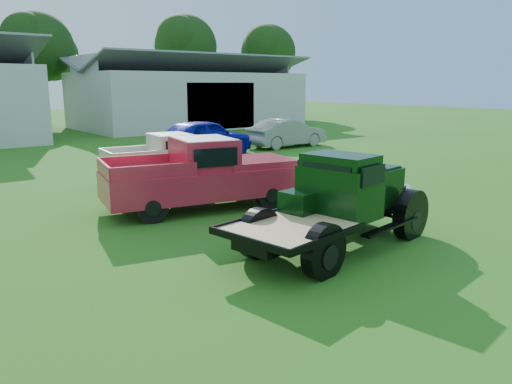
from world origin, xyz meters
TOP-DOWN VIEW (x-y plane):
  - ground at (0.00, 0.00)m, footprint 120.00×120.00m
  - shed_right at (14.00, 27.00)m, footprint 16.80×9.20m
  - tree_c at (5.00, 33.00)m, footprint 5.40×5.40m
  - tree_d at (18.00, 34.00)m, footprint 6.00×6.00m
  - tree_e at (26.00, 32.00)m, footprint 5.70×5.70m
  - vintage_flatbed at (1.16, -0.13)m, footprint 4.97×2.54m
  - red_pickup at (0.80, 4.28)m, footprint 5.46×3.06m
  - white_pickup at (1.82, 7.84)m, footprint 4.52×2.19m
  - misc_car_blue at (6.10, 12.49)m, footprint 5.26×2.98m
  - misc_car_grey at (11.32, 12.69)m, footprint 4.37×1.55m

SIDE VIEW (x-z plane):
  - ground at x=0.00m, z-range 0.00..0.00m
  - misc_car_grey at x=11.32m, z-range 0.00..1.44m
  - white_pickup at x=1.82m, z-range 0.00..1.60m
  - misc_car_blue at x=6.10m, z-range 0.00..1.69m
  - red_pickup at x=0.80m, z-range 0.00..1.88m
  - vintage_flatbed at x=1.16m, z-range 0.00..1.88m
  - shed_right at x=14.00m, z-range 0.00..5.20m
  - tree_c at x=5.00m, z-range 0.00..9.00m
  - tree_e at x=26.00m, z-range 0.00..9.50m
  - tree_d at x=18.00m, z-range 0.00..10.00m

